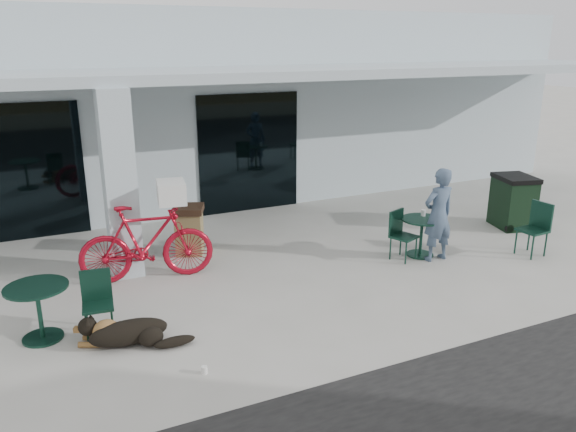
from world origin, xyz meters
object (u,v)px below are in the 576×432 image
dog (129,331)px  cafe_chair_near (98,305)px  cafe_chair_far_a (404,236)px  person (438,215)px  cafe_chair_far_b (532,230)px  wheeled_bin (513,202)px  trash_receptacle (189,230)px  bicycle (147,243)px  cafe_table_near (40,313)px  cafe_table_far (421,237)px

dog → cafe_chair_near: bearing=150.3°
cafe_chair_far_a → person: size_ratio=0.53×
cafe_chair_far_b → wheeled_bin: bearing=141.3°
dog → trash_receptacle: bearing=85.0°
cafe_chair_near → wheeled_bin: size_ratio=0.79×
person → wheeled_bin: (2.70, 0.83, -0.29)m
cafe_chair_near → person: size_ratio=0.52×
cafe_chair_far_a → person: 0.71m
bicycle → wheeled_bin: (7.61, -0.48, -0.09)m
trash_receptacle → wheeled_bin: size_ratio=0.82×
wheeled_bin → trash_receptacle: bearing=-176.9°
dog → wheeled_bin: (8.28, 1.53, 0.36)m
cafe_chair_near → bicycle: bearing=64.4°
cafe_table_near → person: (6.61, 0.06, 0.47)m
cafe_chair_far_a → trash_receptacle: 3.94m
dog → trash_receptacle: (1.63, 2.91, 0.26)m
cafe_chair_far_a → cafe_table_near: bearing=162.2°
cafe_chair_near → wheeled_bin: bearing=13.6°
cafe_chair_near → cafe_chair_far_b: cafe_chair_far_b is taller
dog → cafe_table_far: size_ratio=1.53×
dog → cafe_table_far: cafe_table_far is taller
person → wheeled_bin: person is taller
cafe_chair_near → trash_receptacle: (1.94, 2.49, 0.02)m
dog → trash_receptacle: trash_receptacle is taller
bicycle → cafe_table_far: bearing=-93.0°
person → trash_receptacle: (-3.95, 2.21, -0.39)m
cafe_chair_far_a → cafe_chair_near: bearing=164.9°
cafe_table_far → person: 0.58m
cafe_table_near → wheeled_bin: (9.31, 0.88, 0.18)m
cafe_table_far → cafe_chair_far_b: bearing=-24.5°
wheeled_bin → cafe_table_near: bearing=-159.8°
cafe_chair_near → person: person is taller
cafe_chair_near → cafe_chair_far_b: (7.64, -0.29, 0.05)m
cafe_chair_far_b → cafe_table_far: bearing=-118.9°
bicycle → cafe_chair_near: (-0.98, -1.59, -0.21)m
dog → cafe_chair_far_a: bearing=34.9°
bicycle → cafe_chair_far_a: bearing=-94.5°
cafe_chair_far_b → wheeled_bin: (0.95, 1.39, 0.06)m
cafe_chair_far_b → wheeled_bin: 1.68m
cafe_chair_near → cafe_chair_far_b: 7.65m
cafe_table_far → person: size_ratio=0.45×
cafe_chair_far_b → trash_receptacle: (-5.70, 2.77, -0.04)m
cafe_table_near → cafe_chair_far_b: (8.36, -0.51, 0.12)m
wheeled_bin → person: bearing=-148.2°
cafe_chair_near → cafe_chair_far_a: size_ratio=0.98×
bicycle → wheeled_bin: size_ratio=1.94×
bicycle → cafe_chair_far_a: (4.38, -1.06, -0.20)m
dog → person: bearing=31.4°
cafe_table_near → person: person is taller
person → cafe_chair_far_a: bearing=-27.6°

